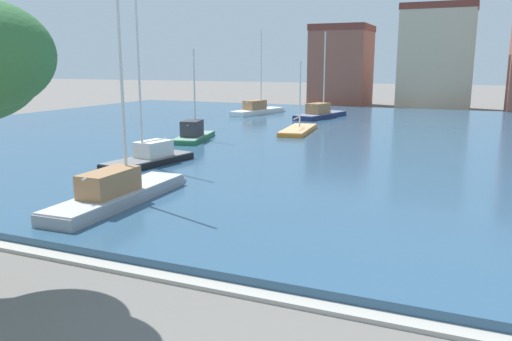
% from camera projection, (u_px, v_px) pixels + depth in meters
% --- Properties ---
extents(harbor_water, '(79.53, 52.98, 0.36)m').
position_uv_depth(harbor_water, '(396.00, 141.00, 36.75)').
color(harbor_water, '#2D5170').
rests_on(harbor_water, ground).
extents(quay_edge_coping, '(79.53, 0.50, 0.12)m').
position_uv_depth(quay_edge_coping, '(235.00, 290.00, 12.74)').
color(quay_edge_coping, '#ADA89E').
rests_on(quay_edge_coping, ground).
extents(sailboat_grey, '(1.85, 8.29, 8.53)m').
position_uv_depth(sailboat_grey, '(127.00, 194.00, 20.05)').
color(sailboat_grey, '#939399').
rests_on(sailboat_grey, ground).
extents(sailboat_orange, '(2.70, 7.63, 5.83)m').
position_uv_depth(sailboat_orange, '(300.00, 131.00, 40.52)').
color(sailboat_orange, orange).
rests_on(sailboat_orange, ground).
extents(sailboat_green, '(2.93, 6.21, 6.61)m').
position_uv_depth(sailboat_green, '(195.00, 136.00, 36.11)').
color(sailboat_green, '#236B42').
rests_on(sailboat_green, ground).
extents(sailboat_black, '(2.65, 6.36, 9.07)m').
position_uv_depth(sailboat_black, '(143.00, 162.00, 26.74)').
color(sailboat_black, black).
rests_on(sailboat_black, ground).
extents(sailboat_white, '(3.60, 8.82, 9.17)m').
position_uv_depth(sailboat_white, '(261.00, 111.00, 54.91)').
color(sailboat_white, white).
rests_on(sailboat_white, ground).
extents(sailboat_navy, '(3.71, 8.65, 8.67)m').
position_uv_depth(sailboat_navy, '(323.00, 115.00, 51.03)').
color(sailboat_navy, navy).
rests_on(sailboat_navy, ground).
extents(townhouse_tall_gabled, '(7.43, 7.99, 10.68)m').
position_uv_depth(townhouse_tall_gabled, '(341.00, 66.00, 69.36)').
color(townhouse_tall_gabled, '#8E5142').
rests_on(townhouse_tall_gabled, ground).
extents(townhouse_corner_house, '(9.03, 5.27, 12.91)m').
position_uv_depth(townhouse_corner_house, '(436.00, 57.00, 64.04)').
color(townhouse_corner_house, '#C6B293').
rests_on(townhouse_corner_house, ground).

